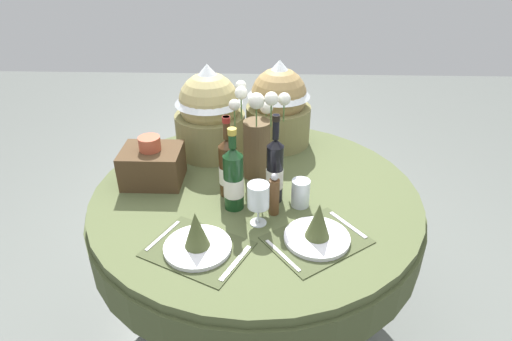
# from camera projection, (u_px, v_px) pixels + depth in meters

# --- Properties ---
(ground) EXTENTS (8.00, 8.00, 0.00)m
(ground) POSITION_uv_depth(u_px,v_px,m) (256.00, 315.00, 2.26)
(ground) COLOR slate
(dining_table) EXTENTS (1.42, 1.42, 0.77)m
(dining_table) POSITION_uv_depth(u_px,v_px,m) (256.00, 216.00, 1.93)
(dining_table) COLOR #4C5633
(dining_table) RESTS_ON ground
(place_setting_left) EXTENTS (0.42, 0.38, 0.16)m
(place_setting_left) POSITION_uv_depth(u_px,v_px,m) (197.00, 239.00, 1.51)
(place_setting_left) COLOR #41492B
(place_setting_left) RESTS_ON dining_table
(place_setting_right) EXTENTS (0.43, 0.41, 0.16)m
(place_setting_right) POSITION_uv_depth(u_px,v_px,m) (318.00, 230.00, 1.56)
(place_setting_right) COLOR #41492B
(place_setting_right) RESTS_ON dining_table
(flower_vase) EXTENTS (0.25, 0.18, 0.42)m
(flower_vase) POSITION_uv_depth(u_px,v_px,m) (256.00, 137.00, 1.88)
(flower_vase) COLOR brown
(flower_vase) RESTS_ON dining_table
(wine_bottle_left) EXTENTS (0.08, 0.08, 0.35)m
(wine_bottle_left) POSITION_uv_depth(u_px,v_px,m) (233.00, 178.00, 1.69)
(wine_bottle_left) COLOR #143819
(wine_bottle_left) RESTS_ON dining_table
(wine_bottle_centre) EXTENTS (0.08, 0.08, 0.35)m
(wine_bottle_centre) POSITION_uv_depth(u_px,v_px,m) (228.00, 167.00, 1.78)
(wine_bottle_centre) COLOR #422814
(wine_bottle_centre) RESTS_ON dining_table
(wine_bottle_right) EXTENTS (0.07, 0.07, 0.38)m
(wine_bottle_right) POSITION_uv_depth(u_px,v_px,m) (275.00, 170.00, 1.74)
(wine_bottle_right) COLOR black
(wine_bottle_right) RESTS_ON dining_table
(wine_glass_right) EXTENTS (0.08, 0.08, 0.17)m
(wine_glass_right) POSITION_uv_depth(u_px,v_px,m) (258.00, 196.00, 1.61)
(wine_glass_right) COLOR silver
(wine_glass_right) RESTS_ON dining_table
(tumbler_near_left) EXTENTS (0.07, 0.07, 0.12)m
(tumbler_near_left) POSITION_uv_depth(u_px,v_px,m) (301.00, 193.00, 1.74)
(tumbler_near_left) COLOR silver
(tumbler_near_left) RESTS_ON dining_table
(pepper_mill) EXTENTS (0.04, 0.04, 0.18)m
(pepper_mill) POSITION_uv_depth(u_px,v_px,m) (274.00, 195.00, 1.68)
(pepper_mill) COLOR brown
(pepper_mill) RESTS_ON dining_table
(gift_tub_back_left) EXTENTS (0.34, 0.34, 0.44)m
(gift_tub_back_left) POSITION_uv_depth(u_px,v_px,m) (209.00, 108.00, 2.06)
(gift_tub_back_left) COLOR olive
(gift_tub_back_left) RESTS_ON dining_table
(gift_tub_back_centre) EXTENTS (0.33, 0.33, 0.43)m
(gift_tub_back_centre) POSITION_uv_depth(u_px,v_px,m) (279.00, 101.00, 2.15)
(gift_tub_back_centre) COLOR olive
(gift_tub_back_centre) RESTS_ON dining_table
(woven_basket_side_left) EXTENTS (0.26, 0.21, 0.22)m
(woven_basket_side_left) POSITION_uv_depth(u_px,v_px,m) (152.00, 164.00, 1.89)
(woven_basket_side_left) COLOR #47331E
(woven_basket_side_left) RESTS_ON dining_table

